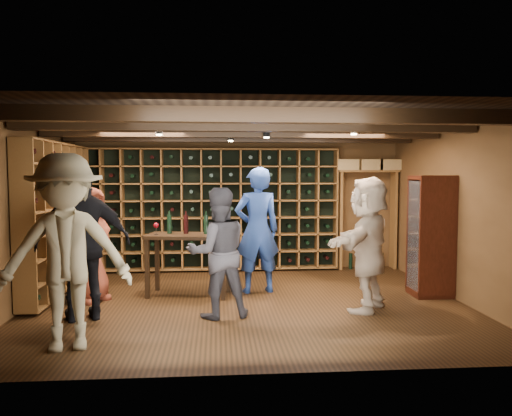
{
  "coord_description": "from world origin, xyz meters",
  "views": [
    {
      "loc": [
        -0.43,
        -6.87,
        1.81
      ],
      "look_at": [
        0.13,
        0.2,
        1.32
      ],
      "focal_mm": 35.0,
      "sensor_mm": 36.0,
      "label": 1
    }
  ],
  "objects": [
    {
      "name": "guest_beige",
      "position": [
        1.56,
        -0.47,
        0.89
      ],
      "size": [
        1.38,
        1.64,
        1.77
      ],
      "primitive_type": "imported",
      "rotation": [
        0.0,
        0.0,
        4.09
      ],
      "color": "tan",
      "rests_on": "ground"
    },
    {
      "name": "tasting_table",
      "position": [
        -0.85,
        0.5,
        0.8
      ],
      "size": [
        1.3,
        0.8,
        1.19
      ],
      "rotation": [
        0.0,
        0.0,
        -0.17
      ],
      "color": "black",
      "rests_on": "ground"
    },
    {
      "name": "room_shell",
      "position": [
        0.0,
        0.05,
        2.42
      ],
      "size": [
        6.0,
        6.0,
        6.0
      ],
      "color": "brown",
      "rests_on": "ground"
    },
    {
      "name": "display_cabinet",
      "position": [
        2.71,
        0.2,
        0.86
      ],
      "size": [
        0.55,
        0.5,
        1.75
      ],
      "color": "#3A140B",
      "rests_on": "ground"
    },
    {
      "name": "guest_red_floral",
      "position": [
        -2.22,
        0.28,
        0.81
      ],
      "size": [
        0.9,
        0.94,
        1.63
      ],
      "primitive_type": "imported",
      "rotation": [
        0.0,
        0.0,
        0.9
      ],
      "color": "maroon",
      "rests_on": "ground"
    },
    {
      "name": "wine_rack_back",
      "position": [
        -0.52,
        2.33,
        1.15
      ],
      "size": [
        4.65,
        0.3,
        2.2
      ],
      "color": "brown",
      "rests_on": "ground"
    },
    {
      "name": "man_grey_suit",
      "position": [
        -0.42,
        -0.66,
        0.82
      ],
      "size": [
        0.91,
        0.77,
        1.63
      ],
      "primitive_type": "imported",
      "rotation": [
        0.0,
        0.0,
        3.36
      ],
      "color": "black",
      "rests_on": "ground"
    },
    {
      "name": "guest_khaki",
      "position": [
        -1.97,
        -1.68,
        1.01
      ],
      "size": [
        1.43,
        0.99,
        2.02
      ],
      "primitive_type": "imported",
      "rotation": [
        0.0,
        0.0,
        0.2
      ],
      "color": "#847A5B",
      "rests_on": "ground"
    },
    {
      "name": "guest_woman_black",
      "position": [
        -2.06,
        -0.65,
        0.96
      ],
      "size": [
        1.21,
        0.8,
        1.91
      ],
      "primitive_type": "imported",
      "rotation": [
        0.0,
        0.0,
        3.47
      ],
      "color": "black",
      "rests_on": "ground"
    },
    {
      "name": "wine_rack_left",
      "position": [
        -2.83,
        0.82,
        1.15
      ],
      "size": [
        0.3,
        2.65,
        2.2
      ],
      "color": "brown",
      "rests_on": "ground"
    },
    {
      "name": "crate_shelf",
      "position": [
        2.41,
        2.32,
        1.57
      ],
      "size": [
        1.2,
        0.32,
        2.07
      ],
      "color": "brown",
      "rests_on": "ground"
    },
    {
      "name": "man_blue_shirt",
      "position": [
        0.18,
        0.61,
        0.95
      ],
      "size": [
        0.76,
        0.57,
        1.9
      ],
      "primitive_type": "imported",
      "rotation": [
        0.0,
        0.0,
        3.32
      ],
      "color": "navy",
      "rests_on": "ground"
    },
    {
      "name": "ground",
      "position": [
        0.0,
        0.0,
        0.0
      ],
      "size": [
        6.0,
        6.0,
        0.0
      ],
      "primitive_type": "plane",
      "color": "#341F0E",
      "rests_on": "ground"
    }
  ]
}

